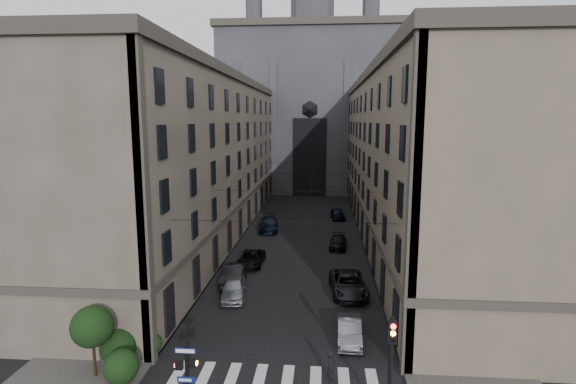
% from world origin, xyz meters
% --- Properties ---
extents(sidewalk_left, '(7.00, 80.00, 0.15)m').
position_xyz_m(sidewalk_left, '(-10.50, 36.00, 0.07)').
color(sidewalk_left, '#383533').
rests_on(sidewalk_left, ground).
extents(sidewalk_right, '(7.00, 80.00, 0.15)m').
position_xyz_m(sidewalk_right, '(10.50, 36.00, 0.07)').
color(sidewalk_right, '#383533').
rests_on(sidewalk_right, ground).
extents(zebra_crossing, '(11.00, 3.20, 0.01)m').
position_xyz_m(zebra_crossing, '(0.00, 5.00, 0.01)').
color(zebra_crossing, beige).
rests_on(zebra_crossing, ground).
extents(building_left, '(13.60, 60.60, 18.85)m').
position_xyz_m(building_left, '(-13.44, 36.00, 9.34)').
color(building_left, '#463F35').
rests_on(building_left, ground).
extents(building_right, '(13.60, 60.60, 18.85)m').
position_xyz_m(building_right, '(13.44, 36.00, 9.34)').
color(building_right, brown).
rests_on(building_right, ground).
extents(gothic_tower, '(35.00, 23.00, 58.00)m').
position_xyz_m(gothic_tower, '(0.00, 74.96, 17.80)').
color(gothic_tower, '#2D2D33').
rests_on(gothic_tower, ground).
extents(pedestrian_signal_left, '(1.02, 0.38, 4.00)m').
position_xyz_m(pedestrian_signal_left, '(-3.51, 1.50, 2.32)').
color(pedestrian_signal_left, black).
rests_on(pedestrian_signal_left, ground).
extents(traffic_light_right, '(0.34, 0.50, 5.20)m').
position_xyz_m(traffic_light_right, '(5.60, 1.92, 3.29)').
color(traffic_light_right, black).
rests_on(traffic_light_right, ground).
extents(shrub_cluster, '(3.90, 4.40, 3.90)m').
position_xyz_m(shrub_cluster, '(-8.72, 5.01, 1.80)').
color(shrub_cluster, black).
rests_on(shrub_cluster, sidewalk_left).
extents(tram_wires, '(14.00, 60.00, 0.43)m').
position_xyz_m(tram_wires, '(0.00, 35.63, 7.25)').
color(tram_wires, black).
rests_on(tram_wires, ground).
extents(car_left_near, '(2.46, 4.82, 1.57)m').
position_xyz_m(car_left_near, '(-4.33, 16.02, 0.78)').
color(car_left_near, gray).
rests_on(car_left_near, ground).
extents(car_left_midnear, '(1.70, 4.73, 1.55)m').
position_xyz_m(car_left_midnear, '(-4.88, 18.97, 0.78)').
color(car_left_midnear, black).
rests_on(car_left_midnear, ground).
extents(car_left_midfar, '(2.28, 4.82, 1.33)m').
position_xyz_m(car_left_midfar, '(-4.20, 23.90, 0.66)').
color(car_left_midfar, black).
rests_on(car_left_midfar, ground).
extents(car_left_far, '(2.88, 5.89, 1.65)m').
position_xyz_m(car_left_far, '(-4.20, 37.38, 0.83)').
color(car_left_far, black).
rests_on(car_left_far, ground).
extents(car_right_near, '(1.58, 4.23, 1.38)m').
position_xyz_m(car_right_near, '(4.27, 9.73, 0.69)').
color(car_right_near, slate).
rests_on(car_right_near, ground).
extents(car_right_midnear, '(3.10, 6.02, 1.62)m').
position_xyz_m(car_right_midnear, '(4.60, 17.47, 0.81)').
color(car_right_midnear, black).
rests_on(car_right_midnear, ground).
extents(car_right_midfar, '(2.12, 4.54, 1.28)m').
position_xyz_m(car_right_midfar, '(4.20, 30.45, 0.64)').
color(car_right_midfar, black).
rests_on(car_right_midfar, ground).
extents(car_right_far, '(2.17, 4.54, 1.50)m').
position_xyz_m(car_right_far, '(4.59, 44.76, 0.75)').
color(car_right_far, black).
rests_on(car_right_far, ground).
extents(pedestrian, '(0.54, 0.69, 1.67)m').
position_xyz_m(pedestrian, '(3.05, 5.26, 0.83)').
color(pedestrian, black).
rests_on(pedestrian, ground).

